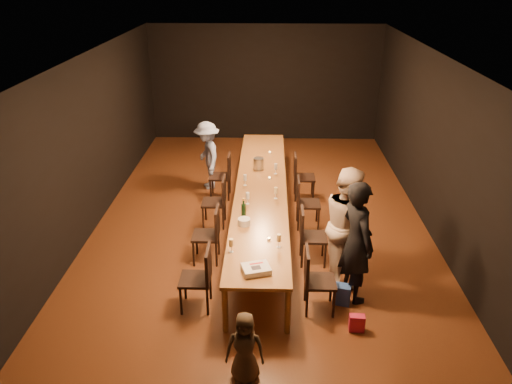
{
  "coord_description": "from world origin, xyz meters",
  "views": [
    {
      "loc": [
        0.14,
        -8.04,
        4.37
      ],
      "look_at": [
        -0.07,
        -0.72,
        1.0
      ],
      "focal_mm": 35.0,
      "sensor_mm": 36.0,
      "label": 1
    }
  ],
  "objects_px": {
    "chair_right_0": "(320,281)",
    "woman_tan": "(348,224)",
    "chair_right_1": "(313,236)",
    "champagne_bottle": "(244,207)",
    "chair_left_0": "(195,279)",
    "man_blue": "(207,156)",
    "table": "(261,190)",
    "woman_birthday": "(357,242)",
    "chair_left_2": "(214,202)",
    "chair_right_3": "(304,177)",
    "chair_left_3": "(220,176)",
    "plate_stack": "(244,222)",
    "child": "(245,348)",
    "chair_right_2": "(308,203)",
    "ice_bucket": "(259,164)",
    "birthday_cake": "(256,269)",
    "chair_left_1": "(206,235)"
  },
  "relations": [
    {
      "from": "woman_tan",
      "to": "man_blue",
      "type": "bearing_deg",
      "value": 34.3
    },
    {
      "from": "chair_right_0",
      "to": "child",
      "type": "distance_m",
      "value": 1.62
    },
    {
      "from": "plate_stack",
      "to": "champagne_bottle",
      "type": "height_order",
      "value": "champagne_bottle"
    },
    {
      "from": "chair_left_2",
      "to": "woman_birthday",
      "type": "distance_m",
      "value": 3.06
    },
    {
      "from": "woman_tan",
      "to": "ice_bucket",
      "type": "relative_size",
      "value": 8.02
    },
    {
      "from": "table",
      "to": "chair_left_2",
      "type": "bearing_deg",
      "value": 180.0
    },
    {
      "from": "child",
      "to": "chair_right_1",
      "type": "bearing_deg",
      "value": 71.52
    },
    {
      "from": "chair_right_1",
      "to": "woman_birthday",
      "type": "bearing_deg",
      "value": 29.99
    },
    {
      "from": "woman_tan",
      "to": "table",
      "type": "bearing_deg",
      "value": 36.85
    },
    {
      "from": "chair_right_2",
      "to": "ice_bucket",
      "type": "height_order",
      "value": "ice_bucket"
    },
    {
      "from": "woman_tan",
      "to": "child",
      "type": "distance_m",
      "value": 2.6
    },
    {
      "from": "table",
      "to": "woman_birthday",
      "type": "xyz_separation_m",
      "value": [
        1.36,
        -2.08,
        0.19
      ]
    },
    {
      "from": "chair_left_2",
      "to": "champagne_bottle",
      "type": "bearing_deg",
      "value": -150.83
    },
    {
      "from": "table",
      "to": "chair_left_2",
      "type": "height_order",
      "value": "chair_left_2"
    },
    {
      "from": "chair_left_3",
      "to": "birthday_cake",
      "type": "bearing_deg",
      "value": -167.66
    },
    {
      "from": "chair_left_0",
      "to": "man_blue",
      "type": "bearing_deg",
      "value": 4.21
    },
    {
      "from": "table",
      "to": "man_blue",
      "type": "height_order",
      "value": "man_blue"
    },
    {
      "from": "birthday_cake",
      "to": "chair_right_2",
      "type": "bearing_deg",
      "value": 55.16
    },
    {
      "from": "table",
      "to": "champagne_bottle",
      "type": "height_order",
      "value": "champagne_bottle"
    },
    {
      "from": "chair_right_1",
      "to": "champagne_bottle",
      "type": "distance_m",
      "value": 1.19
    },
    {
      "from": "birthday_cake",
      "to": "plate_stack",
      "type": "height_order",
      "value": "plate_stack"
    },
    {
      "from": "chair_right_2",
      "to": "chair_left_1",
      "type": "height_order",
      "value": "same"
    },
    {
      "from": "chair_right_2",
      "to": "chair_right_3",
      "type": "xyz_separation_m",
      "value": [
        0.0,
        1.2,
        0.0
      ]
    },
    {
      "from": "chair_right_2",
      "to": "chair_left_0",
      "type": "relative_size",
      "value": 1.0
    },
    {
      "from": "chair_right_2",
      "to": "chair_left_3",
      "type": "distance_m",
      "value": 2.08
    },
    {
      "from": "chair_left_3",
      "to": "champagne_bottle",
      "type": "bearing_deg",
      "value": -165.26
    },
    {
      "from": "woman_birthday",
      "to": "woman_tan",
      "type": "height_order",
      "value": "woman_birthday"
    },
    {
      "from": "chair_left_0",
      "to": "woman_tan",
      "type": "height_order",
      "value": "woman_tan"
    },
    {
      "from": "chair_right_0",
      "to": "woman_tan",
      "type": "distance_m",
      "value": 1.03
    },
    {
      "from": "chair_right_3",
      "to": "man_blue",
      "type": "distance_m",
      "value": 2.07
    },
    {
      "from": "table",
      "to": "birthday_cake",
      "type": "height_order",
      "value": "birthday_cake"
    },
    {
      "from": "birthday_cake",
      "to": "woman_birthday",
      "type": "bearing_deg",
      "value": 5.47
    },
    {
      "from": "chair_left_3",
      "to": "plate_stack",
      "type": "bearing_deg",
      "value": -166.45
    },
    {
      "from": "table",
      "to": "woman_birthday",
      "type": "height_order",
      "value": "woman_birthday"
    },
    {
      "from": "chair_right_1",
      "to": "chair_right_3",
      "type": "bearing_deg",
      "value": 180.0
    },
    {
      "from": "woman_birthday",
      "to": "ice_bucket",
      "type": "bearing_deg",
      "value": 3.14
    },
    {
      "from": "child",
      "to": "woman_birthday",
      "type": "bearing_deg",
      "value": 50.55
    },
    {
      "from": "chair_left_0",
      "to": "champagne_bottle",
      "type": "relative_size",
      "value": 3.08
    },
    {
      "from": "woman_birthday",
      "to": "man_blue",
      "type": "bearing_deg",
      "value": 11.35
    },
    {
      "from": "chair_right_3",
      "to": "chair_left_0",
      "type": "xyz_separation_m",
      "value": [
        -1.7,
        -3.6,
        0.0
      ]
    },
    {
      "from": "chair_left_2",
      "to": "ice_bucket",
      "type": "height_order",
      "value": "ice_bucket"
    },
    {
      "from": "table",
      "to": "chair_right_1",
      "type": "bearing_deg",
      "value": -54.69
    },
    {
      "from": "chair_right_3",
      "to": "child",
      "type": "distance_m",
      "value": 5.0
    },
    {
      "from": "chair_left_2",
      "to": "chair_left_0",
      "type": "bearing_deg",
      "value": -180.0
    },
    {
      "from": "chair_left_3",
      "to": "chair_left_0",
      "type": "bearing_deg",
      "value": -180.0
    },
    {
      "from": "chair_right_0",
      "to": "woman_birthday",
      "type": "relative_size",
      "value": 0.52
    },
    {
      "from": "chair_left_1",
      "to": "ice_bucket",
      "type": "bearing_deg",
      "value": -20.55
    },
    {
      "from": "woman_birthday",
      "to": "chair_left_1",
      "type": "bearing_deg",
      "value": 45.92
    },
    {
      "from": "chair_right_1",
      "to": "chair_right_2",
      "type": "height_order",
      "value": "same"
    },
    {
      "from": "chair_right_3",
      "to": "chair_left_1",
      "type": "bearing_deg",
      "value": -35.31
    }
  ]
}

